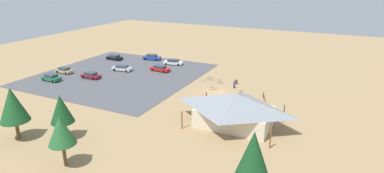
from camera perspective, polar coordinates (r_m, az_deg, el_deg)
ground at (r=62.64m, az=4.27°, el=-0.96°), size 160.00×160.00×0.00m
parking_lot_asphalt at (r=75.09m, az=-12.61°, el=2.07°), size 34.21×35.18×0.05m
bike_pavilion at (r=48.25m, az=7.53°, el=-3.69°), size 13.35×9.35×5.10m
trash_bin at (r=67.47m, az=7.80°, el=0.81°), size 0.60×0.60×0.90m
lot_sign at (r=67.77m, az=1.77°, el=1.92°), size 0.56×0.08×2.20m
pine_west at (r=32.77m, az=10.78°, el=-11.74°), size 3.52×3.52×7.36m
pine_center at (r=46.86m, az=-22.17°, el=-3.70°), size 3.18×3.18×6.39m
pine_east at (r=39.98m, az=-22.19°, el=-7.23°), size 3.18×3.18×6.46m
pine_mideast at (r=49.27m, az=-29.18°, el=-2.83°), size 3.87×3.87×7.50m
bicycle_blue_near_porch at (r=61.53m, az=8.69°, el=-1.13°), size 1.40×1.15×0.81m
bicycle_teal_by_bin at (r=69.43m, az=3.22°, el=1.40°), size 1.66×0.48×0.77m
bicycle_black_yard_right at (r=61.41m, az=12.52°, el=-1.43°), size 0.61×1.63×0.83m
bicycle_orange_front_row at (r=59.67m, az=12.67°, el=-2.05°), size 0.82×1.53×0.86m
bicycle_white_near_sign at (r=57.05m, az=10.92°, el=-2.91°), size 1.38×1.19×0.87m
bicycle_red_trailside at (r=63.45m, az=3.84°, el=-0.33°), size 1.68×0.57×0.77m
bicycle_silver_lone_west at (r=67.52m, az=4.92°, el=0.88°), size 1.55×0.95×0.83m
bicycle_yellow_lone_east at (r=58.50m, az=8.12°, el=-2.21°), size 0.59×1.69×0.81m
car_tan_inner_stall at (r=79.80m, az=-21.67°, el=2.69°), size 4.42×2.07×1.36m
car_silver_by_curb at (r=77.75m, az=-12.27°, el=3.21°), size 4.93×2.47×1.32m
car_green_end_stall at (r=74.91m, az=-23.65°, el=1.46°), size 4.24×1.95×1.48m
car_blue_far_end at (r=86.68m, az=-7.12°, el=5.18°), size 4.95×2.42×1.51m
car_black_mid_lot at (r=88.60m, az=-13.57°, el=5.05°), size 4.40×1.93×1.36m
car_maroon_back_corner at (r=73.77m, az=-17.48°, el=1.91°), size 4.32×1.94×1.37m
car_white_aisle_side at (r=81.50m, az=-3.34°, el=4.36°), size 5.01×2.68×1.38m
car_red_second_row at (r=75.98m, az=-5.69°, el=3.21°), size 4.93×2.11×1.39m
visitor_by_pavilion at (r=56.29m, az=1.96°, el=-2.27°), size 0.36×0.38×1.76m
visitor_crossing_yard at (r=64.83m, az=7.49°, el=0.47°), size 0.40×0.39×1.71m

